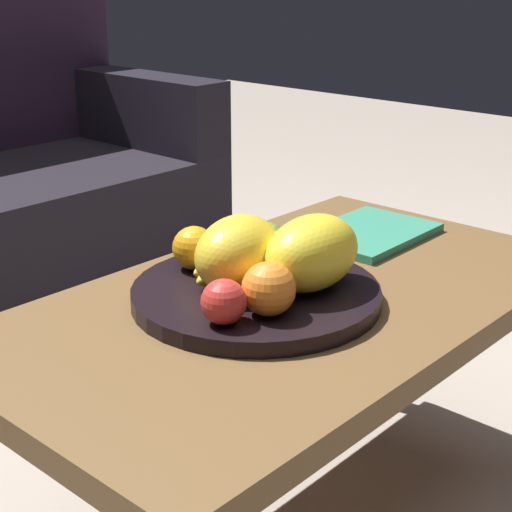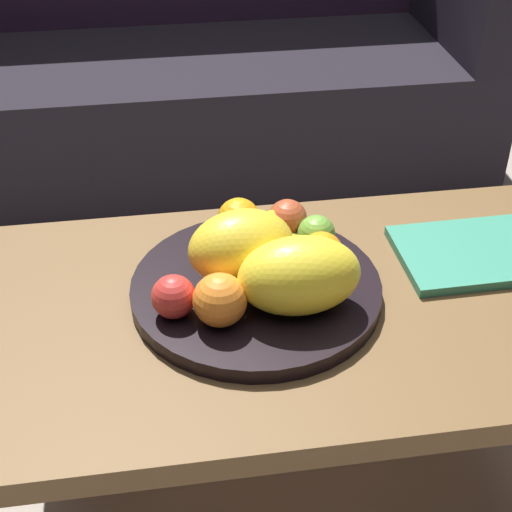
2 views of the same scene
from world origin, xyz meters
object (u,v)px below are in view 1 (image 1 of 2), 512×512
Objects in this scene: banana_bunch at (227,259)px; orange_right at (293,247)px; melon_smaller_beside at (312,253)px; orange_left at (269,289)px; apple_front at (231,238)px; apple_left at (267,240)px; melon_large_front at (238,253)px; fruit_bowl at (256,294)px; orange_front at (194,248)px; apple_right at (224,302)px; coffee_table at (292,326)px; magazine at (369,233)px.

orange_right is at bearing -30.10° from banana_bunch.
melon_smaller_beside is 2.29× the size of orange_left.
apple_front is 0.06m from apple_left.
melon_large_front is 2.36× the size of orange_right.
orange_front reaches higher than fruit_bowl.
apple_left is at bearing -50.25° from apple_front.
melon_smaller_beside is at bearing -72.21° from orange_front.
orange_left is 1.21× the size of apple_right.
apple_right is (-0.19, -0.03, 0.11)m from coffee_table.
melon_smaller_beside is 2.72× the size of apple_front.
orange_right reaches higher than apple_front.
orange_right is (0.04, 0.04, 0.11)m from coffee_table.
fruit_bowl is 0.11m from orange_left.
melon_large_front reaches higher than apple_right.
orange_left is 1.13× the size of orange_right.
banana_bunch is at bearing 62.15° from melon_large_front.
orange_right is (0.17, 0.09, -0.00)m from orange_left.
apple_front is 1.02× the size of apple_right.
orange_right is (0.05, 0.08, -0.02)m from melon_smaller_beside.
coffee_table is 6.21× the size of melon_large_front.
coffee_table is at bearing 79.22° from melon_smaller_beside.
orange_right is 0.11m from banana_bunch.
apple_right is (-0.12, -0.18, -0.00)m from orange_front.
orange_front is at bearing 175.36° from apple_front.
orange_left is (-0.06, -0.08, 0.05)m from fruit_bowl.
apple_right is at bearing -169.33° from magazine.
magazine is (0.38, -0.08, -0.05)m from orange_front.
apple_front is at bearing 38.50° from banana_bunch.
apple_right is (-0.13, -0.06, 0.04)m from fruit_bowl.
magazine is (0.50, 0.10, -0.05)m from apple_right.
melon_large_front is 0.14m from apple_front.
apple_front reaches higher than coffee_table.
melon_smaller_beside reaches higher than orange_right.
orange_left reaches higher than fruit_bowl.
melon_smaller_beside is 0.71× the size of magazine.
apple_left is 0.10m from banana_bunch.
orange_left is at bearing -172.44° from melon_smaller_beside.
apple_right reaches higher than fruit_bowl.
melon_smaller_beside reaches higher than apple_right.
orange_front is (-0.07, 0.15, 0.12)m from coffee_table.
melon_large_front is 2.08× the size of orange_left.
orange_front reaches higher than banana_bunch.
banana_bunch is at bearing 175.66° from magazine.
magazine is at bearing -11.74° from orange_front.
melon_large_front is at bearing 177.11° from orange_right.
apple_right is at bearing -137.16° from banana_bunch.
apple_right is 0.26× the size of magazine.
orange_right is (0.12, -0.01, -0.02)m from melon_large_front.
coffee_table is 5.66× the size of melon_smaller_beside.
magazine is (0.27, 0.03, -0.05)m from orange_right.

